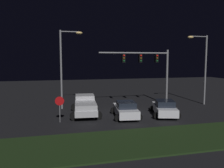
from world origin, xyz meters
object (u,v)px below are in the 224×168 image
Objects in this scene: car_sedan at (164,108)px; car_sedan_far at (126,109)px; traffic_signal_gantry at (148,64)px; street_lamp_left at (65,60)px; street_lamp_right at (202,61)px; stop_sign at (60,104)px; pickup_truck at (85,105)px.

car_sedan is 1.03× the size of car_sedan_far.
traffic_signal_gantry is 0.98× the size of street_lamp_left.
street_lamp_right is (15.72, -1.54, -0.15)m from street_lamp_left.
street_lamp_left is at bearing 75.07° from car_sedan.
stop_sign reaches higher than car_sedan_far.
street_lamp_right is at bearing 13.70° from stop_sign.
car_sedan is 3.83m from car_sedan_far.
pickup_truck is 4.03m from car_sedan_far.
street_lamp_left is at bearing 174.39° from street_lamp_right.
car_sedan_far is 0.55× the size of traffic_signal_gantry.
car_sedan is at bearing -86.50° from car_sedan_far.
street_lamp_left reaches higher than car_sedan.
pickup_truck is at bearing 68.40° from car_sedan_far.
car_sedan_far is at bearing 2.90° from stop_sign.
car_sedan is at bearing 0.22° from stop_sign.
car_sedan_far is at bearing -113.64° from pickup_truck.
traffic_signal_gantry is at bearing -33.91° from car_sedan_far.
pickup_truck is at bearing 89.86° from car_sedan.
stop_sign reaches higher than pickup_truck.
car_sedan_far is 6.05m from stop_sign.
traffic_signal_gantry is 3.73× the size of stop_sign.
traffic_signal_gantry is 6.48m from street_lamp_right.
street_lamp_left is (-5.17, 5.27, 4.55)m from car_sedan_far.
pickup_truck is 0.67× the size of traffic_signal_gantry.
car_sedan is 2.12× the size of stop_sign.
pickup_truck is 5.67m from street_lamp_left.
pickup_truck is at bearing -63.46° from street_lamp_left.
street_lamp_left is at bearing 81.61° from stop_sign.
traffic_signal_gantry is 1.02× the size of street_lamp_right.
pickup_truck is at bearing -172.80° from street_lamp_right.
car_sedan is 6.49m from traffic_signal_gantry.
car_sedan_far is 0.54× the size of street_lamp_left.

